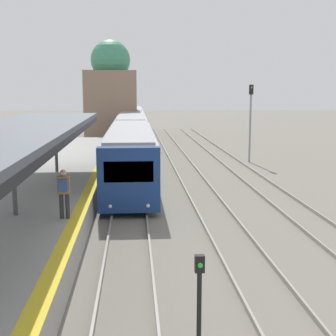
{
  "coord_description": "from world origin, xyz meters",
  "views": [
    {
      "loc": [
        0.25,
        -3.08,
        5.22
      ],
      "look_at": [
        1.8,
        18.47,
        1.62
      ],
      "focal_mm": 50.0,
      "sensor_mm": 36.0,
      "label": 1
    }
  ],
  "objects_px": {
    "signal_post_near": "(199,290)",
    "signal_mast_far": "(251,114)",
    "person_on_platform": "(64,190)",
    "train_near": "(132,130)"
  },
  "relations": [
    {
      "from": "signal_post_near",
      "to": "signal_mast_far",
      "type": "xyz_separation_m",
      "value": [
        7.13,
        24.56,
        2.3
      ]
    },
    {
      "from": "person_on_platform",
      "to": "signal_mast_far",
      "type": "bearing_deg",
      "value": 59.3
    },
    {
      "from": "train_near",
      "to": "person_on_platform",
      "type": "bearing_deg",
      "value": -94.53
    },
    {
      "from": "signal_post_near",
      "to": "train_near",
      "type": "bearing_deg",
      "value": 92.66
    },
    {
      "from": "train_near",
      "to": "signal_post_near",
      "type": "xyz_separation_m",
      "value": [
        1.54,
        -33.01,
        -0.51
      ]
    },
    {
      "from": "signal_post_near",
      "to": "signal_mast_far",
      "type": "height_order",
      "value": "signal_mast_far"
    },
    {
      "from": "signal_mast_far",
      "to": "person_on_platform",
      "type": "bearing_deg",
      "value": -120.7
    },
    {
      "from": "person_on_platform",
      "to": "signal_post_near",
      "type": "distance_m",
      "value": 7.41
    },
    {
      "from": "person_on_platform",
      "to": "train_near",
      "type": "bearing_deg",
      "value": 85.47
    },
    {
      "from": "person_on_platform",
      "to": "signal_post_near",
      "type": "height_order",
      "value": "person_on_platform"
    }
  ]
}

